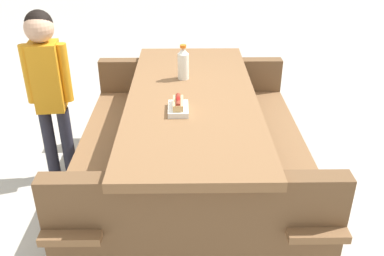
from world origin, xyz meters
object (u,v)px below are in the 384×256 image
at_px(soda_bottle, 183,63).
at_px(picnic_table, 192,139).
at_px(child_in_coat, 47,77).
at_px(hotdog_tray, 178,106).

bearing_deg(soda_bottle, picnic_table, 26.58).
bearing_deg(picnic_table, soda_bottle, -153.42).
relative_size(picnic_table, child_in_coat, 1.77).
xyz_separation_m(hotdog_tray, child_in_coat, (-0.25, -0.95, -0.02)).
bearing_deg(child_in_coat, picnic_table, 89.57).
relative_size(hotdog_tray, child_in_coat, 0.17).
height_order(picnic_table, child_in_coat, child_in_coat).
bearing_deg(hotdog_tray, picnic_table, 176.20).
bearing_deg(hotdog_tray, child_in_coat, -104.52).
xyz_separation_m(picnic_table, child_in_coat, (-0.01, -0.97, 0.32)).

